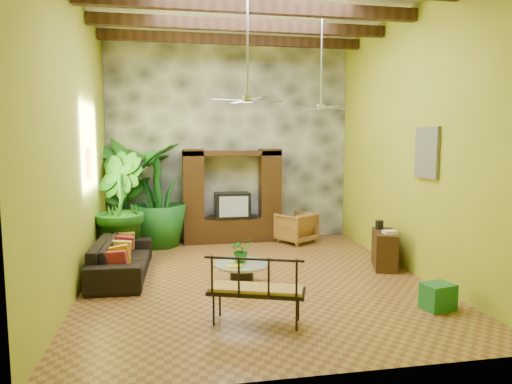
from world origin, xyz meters
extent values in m
plane|color=brown|center=(0.00, 0.00, 0.00)|extent=(7.00, 7.00, 0.00)
cube|color=#999D23|center=(0.00, 3.50, 2.50)|extent=(6.00, 0.02, 5.00)
cube|color=#999D23|center=(-3.00, 0.00, 2.50)|extent=(0.02, 7.00, 5.00)
cube|color=#999D23|center=(3.00, 0.00, 2.50)|extent=(0.02, 7.00, 5.00)
cube|color=#3C3E45|center=(0.00, 3.44, 2.50)|extent=(5.98, 0.10, 4.98)
cube|color=#321C10|center=(0.00, 0.00, 4.78)|extent=(5.95, 0.16, 0.22)
cube|color=#321C10|center=(0.00, 1.30, 4.78)|extent=(5.95, 0.16, 0.22)
cube|color=#321C10|center=(0.00, 2.60, 4.78)|extent=(5.95, 0.16, 0.22)
cube|color=black|center=(0.00, 3.14, 0.30)|extent=(2.40, 0.50, 0.60)
cube|color=black|center=(-0.95, 3.14, 1.30)|extent=(0.50, 0.48, 2.00)
cube|color=black|center=(0.95, 3.14, 1.30)|extent=(0.50, 0.48, 2.00)
cube|color=black|center=(0.00, 3.14, 2.20)|extent=(2.40, 0.48, 0.12)
cube|color=black|center=(0.00, 3.12, 0.92)|extent=(0.85, 0.52, 0.62)
cube|color=#8C99A8|center=(0.00, 2.85, 0.92)|extent=(0.70, 0.02, 0.50)
cylinder|color=#A8A9AD|center=(-0.20, -0.40, 4.10)|extent=(0.04, 0.04, 1.80)
cylinder|color=#A8A9AD|center=(-0.20, -0.40, 3.20)|extent=(0.18, 0.18, 0.12)
cube|color=#A8A9AD|center=(0.15, -0.31, 3.18)|extent=(0.58, 0.26, 0.01)
cube|color=#A8A9AD|center=(-0.29, -0.05, 3.18)|extent=(0.26, 0.58, 0.01)
cube|color=#A8A9AD|center=(-0.55, -0.49, 3.18)|extent=(0.58, 0.26, 0.01)
cube|color=#A8A9AD|center=(-0.11, -0.75, 3.18)|extent=(0.26, 0.58, 0.01)
cylinder|color=#A8A9AD|center=(1.60, 1.20, 4.10)|extent=(0.04, 0.04, 1.80)
cylinder|color=#A8A9AD|center=(1.60, 1.20, 3.20)|extent=(0.18, 0.18, 0.12)
cube|color=#A8A9AD|center=(1.95, 1.29, 3.18)|extent=(0.58, 0.26, 0.01)
cube|color=#A8A9AD|center=(1.51, 1.55, 3.18)|extent=(0.26, 0.58, 0.01)
cube|color=#A8A9AD|center=(1.25, 1.11, 3.18)|extent=(0.58, 0.26, 0.01)
cube|color=#A8A9AD|center=(1.69, 0.85, 3.18)|extent=(0.26, 0.58, 0.01)
cube|color=gold|center=(-2.96, 1.00, 2.10)|extent=(0.06, 0.32, 0.55)
cube|color=teal|center=(2.96, -0.60, 2.30)|extent=(0.06, 0.70, 0.90)
imported|color=black|center=(-2.40, 0.61, 0.34)|extent=(0.99, 2.38, 0.69)
imported|color=olive|center=(1.53, 2.75, 0.37)|extent=(1.12, 1.12, 0.75)
imported|color=#1E5E18|center=(-2.61, 3.15, 1.34)|extent=(1.68, 1.46, 2.68)
imported|color=#1B5E18|center=(-2.59, 1.91, 1.14)|extent=(1.43, 1.55, 2.29)
imported|color=#19601D|center=(-1.80, 3.00, 1.23)|extent=(1.63, 1.63, 2.47)
cylinder|color=black|center=(-0.30, -0.33, 0.18)|extent=(0.41, 0.41, 0.36)
cylinder|color=silver|center=(-0.30, -0.33, 0.38)|extent=(0.97, 0.97, 0.04)
imported|color=#1A6019|center=(-0.29, -0.25, 0.62)|extent=(0.48, 0.44, 0.43)
cube|color=yellow|center=(-0.46, -0.55, 0.41)|extent=(0.26, 0.20, 0.03)
cube|color=black|center=(-0.35, -1.98, 0.45)|extent=(1.40, 0.87, 0.05)
cube|color=#B8863B|center=(-0.35, -1.98, 0.49)|extent=(1.32, 0.80, 0.06)
cube|color=black|center=(-0.35, -2.22, 0.72)|extent=(1.26, 0.49, 0.54)
cube|color=#331610|center=(2.65, 0.27, 0.36)|extent=(0.68, 0.99, 0.73)
cube|color=#1F7536|center=(2.42, -1.97, 0.20)|extent=(0.51, 0.42, 0.39)
camera|label=1|loc=(-1.46, -7.95, 2.53)|focal=32.00mm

